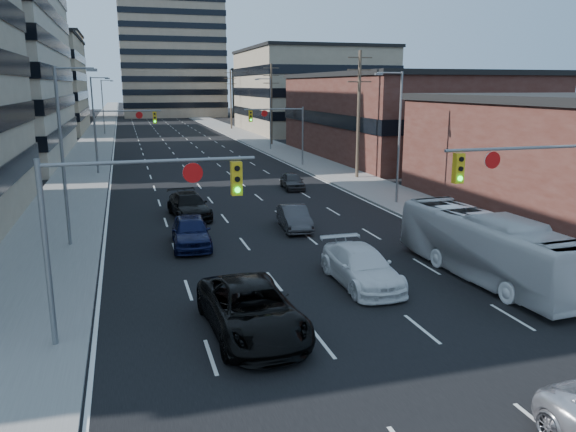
% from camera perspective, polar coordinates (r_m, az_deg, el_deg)
% --- Properties ---
extents(road_surface, '(18.00, 300.00, 0.02)m').
position_cam_1_polar(road_surface, '(140.13, -13.35, 9.46)').
color(road_surface, black).
rests_on(road_surface, ground).
extents(sidewalk_left, '(5.00, 300.00, 0.15)m').
position_cam_1_polar(sidewalk_left, '(139.99, -18.11, 9.20)').
color(sidewalk_left, slate).
rests_on(sidewalk_left, ground).
extents(sidewalk_right, '(5.00, 300.00, 0.15)m').
position_cam_1_polar(sidewalk_right, '(141.22, -8.63, 9.72)').
color(sidewalk_right, slate).
rests_on(sidewalk_right, ground).
extents(office_left_far, '(20.00, 30.00, 16.00)m').
position_cam_1_polar(office_left_far, '(110.93, -25.39, 11.84)').
color(office_left_far, gray).
rests_on(office_left_far, ground).
extents(storefront_right_mid, '(20.00, 30.00, 9.00)m').
position_cam_1_polar(storefront_right_mid, '(67.61, 11.72, 9.81)').
color(storefront_right_mid, '#472119').
rests_on(storefront_right_mid, ground).
extents(office_right_far, '(22.00, 28.00, 14.00)m').
position_cam_1_polar(office_right_far, '(102.98, 2.19, 12.50)').
color(office_right_far, gray).
rests_on(office_right_far, ground).
extents(apartment_tower, '(26.00, 26.00, 58.00)m').
position_cam_1_polar(apartment_tower, '(161.63, -12.09, 20.28)').
color(apartment_tower, gray).
rests_on(apartment_tower, ground).
extents(bg_block_left, '(24.00, 24.00, 20.00)m').
position_cam_1_polar(bg_block_left, '(151.11, -24.70, 12.68)').
color(bg_block_left, '#ADA089').
rests_on(bg_block_left, ground).
extents(bg_block_right, '(22.00, 22.00, 12.00)m').
position_cam_1_polar(bg_block_right, '(145.20, -0.49, 12.29)').
color(bg_block_right, gray).
rests_on(bg_block_right, ground).
extents(signal_near_left, '(6.59, 0.33, 6.00)m').
position_cam_1_polar(signal_near_left, '(18.09, -15.68, 0.64)').
color(signal_near_left, slate).
rests_on(signal_near_left, ground).
extents(signal_near_right, '(6.59, 0.33, 6.00)m').
position_cam_1_polar(signal_near_right, '(23.49, 23.68, 2.80)').
color(signal_near_right, slate).
rests_on(signal_near_right, ground).
extents(signal_far_left, '(6.09, 0.33, 6.00)m').
position_cam_1_polar(signal_far_left, '(54.83, -16.59, 8.62)').
color(signal_far_left, slate).
rests_on(signal_far_left, ground).
extents(signal_far_right, '(6.09, 0.33, 6.00)m').
position_cam_1_polar(signal_far_right, '(56.90, -0.74, 9.30)').
color(signal_far_right, slate).
rests_on(signal_far_right, ground).
extents(utility_pole_block, '(2.20, 0.28, 11.00)m').
position_cam_1_polar(utility_pole_block, '(49.83, 7.18, 10.36)').
color(utility_pole_block, '#4C3D2D').
rests_on(utility_pole_block, ground).
extents(utility_pole_midblock, '(2.20, 0.28, 11.00)m').
position_cam_1_polar(utility_pole_midblock, '(78.26, -1.70, 11.42)').
color(utility_pole_midblock, '#4C3D2D').
rests_on(utility_pole_midblock, ground).
extents(utility_pole_distant, '(2.20, 0.28, 11.00)m').
position_cam_1_polar(utility_pole_distant, '(107.55, -5.83, 11.82)').
color(utility_pole_distant, '#4C3D2D').
rests_on(utility_pole_distant, ground).
extents(streetlight_left_near, '(2.03, 0.22, 9.00)m').
position_cam_1_polar(streetlight_left_near, '(29.99, -21.71, 6.39)').
color(streetlight_left_near, slate).
rests_on(streetlight_left_near, ground).
extents(streetlight_left_mid, '(2.03, 0.22, 9.00)m').
position_cam_1_polar(streetlight_left_mid, '(64.83, -19.03, 9.73)').
color(streetlight_left_mid, slate).
rests_on(streetlight_left_mid, ground).
extents(streetlight_left_far, '(2.03, 0.22, 9.00)m').
position_cam_1_polar(streetlight_left_far, '(99.79, -18.21, 10.73)').
color(streetlight_left_far, slate).
rests_on(streetlight_left_far, ground).
extents(streetlight_right_near, '(2.03, 0.22, 9.00)m').
position_cam_1_polar(streetlight_right_near, '(39.15, 11.06, 8.44)').
color(streetlight_right_near, slate).
rests_on(streetlight_right_near, ground).
extents(streetlight_right_far, '(2.03, 0.22, 9.00)m').
position_cam_1_polar(streetlight_right_far, '(72.02, -1.93, 10.69)').
color(streetlight_right_far, slate).
rests_on(streetlight_right_far, ground).
extents(black_pickup, '(3.08, 6.17, 1.68)m').
position_cam_1_polar(black_pickup, '(18.86, -3.71, -9.50)').
color(black_pickup, black).
rests_on(black_pickup, ground).
extents(white_van, '(2.18, 5.32, 1.54)m').
position_cam_1_polar(white_van, '(23.52, 7.46, -5.11)').
color(white_van, white).
rests_on(white_van, ground).
extents(transit_bus, '(2.91, 10.26, 2.83)m').
position_cam_1_polar(transit_bus, '(25.27, 19.56, -2.97)').
color(transit_bus, silver).
rests_on(transit_bus, ground).
extents(sedan_blue, '(2.16, 4.82, 1.61)m').
position_cam_1_polar(sedan_blue, '(29.15, -9.83, -1.54)').
color(sedan_blue, black).
rests_on(sedan_blue, ground).
extents(sedan_grey_center, '(1.82, 4.24, 1.36)m').
position_cam_1_polar(sedan_grey_center, '(32.19, 0.64, -0.18)').
color(sedan_grey_center, '#333335').
rests_on(sedan_grey_center, ground).
extents(sedan_black_far, '(2.60, 5.35, 1.50)m').
position_cam_1_polar(sedan_black_far, '(35.68, -10.04, 1.05)').
color(sedan_black_far, black).
rests_on(sedan_black_far, ground).
extents(sedan_grey_right, '(1.89, 3.97, 1.31)m').
position_cam_1_polar(sedan_grey_right, '(44.85, 0.44, 3.58)').
color(sedan_grey_right, '#2F2F31').
rests_on(sedan_grey_right, ground).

